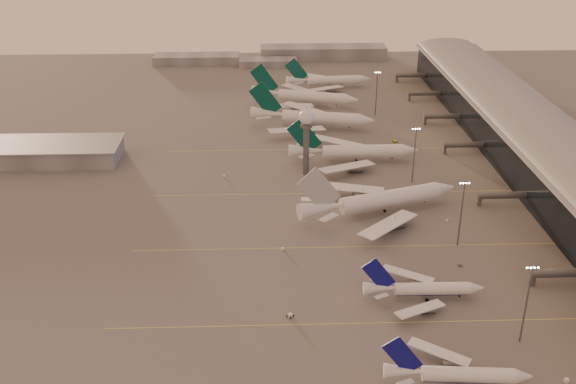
{
  "coord_description": "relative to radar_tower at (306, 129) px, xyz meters",
  "views": [
    {
      "loc": [
        -12.52,
        -151.19,
        117.71
      ],
      "look_at": [
        -4.31,
        78.84,
        10.66
      ],
      "focal_mm": 42.0,
      "sensor_mm": 36.0,
      "label": 1
    }
  ],
  "objects": [
    {
      "name": "mast_b",
      "position": [
        50.0,
        -65.0,
        -7.21
      ],
      "size": [
        3.6,
        0.56,
        25.0
      ],
      "color": "#515458",
      "rests_on": "ground"
    },
    {
      "name": "gsv_catering_a",
      "position": [
        59.29,
        -137.33,
        -18.65
      ],
      "size": [
        5.94,
        3.38,
        4.6
      ],
      "color": "silver",
      "rests_on": "ground"
    },
    {
      "name": "gsv_tug_mid",
      "position": [
        -10.99,
        -106.24,
        -20.39
      ],
      "size": [
        4.32,
        4.27,
        1.09
      ],
      "color": "silver",
      "rests_on": "ground"
    },
    {
      "name": "greentail_a",
      "position": [
        22.71,
        13.16,
        -17.09
      ],
      "size": [
        60.08,
        48.54,
        21.83
      ],
      "color": "white",
      "rests_on": "ground"
    },
    {
      "name": "ground",
      "position": [
        -5.0,
        -120.0,
        -20.95
      ],
      "size": [
        700.0,
        700.0,
        0.0
      ],
      "primitive_type": "plane",
      "color": "#5F5C5C",
      "rests_on": "ground"
    },
    {
      "name": "narrowbody_near",
      "position": [
        30.31,
        -137.62,
        -17.91
      ],
      "size": [
        38.47,
        30.62,
        15.03
      ],
      "color": "white",
      "rests_on": "ground"
    },
    {
      "name": "mast_a",
      "position": [
        53.0,
        -120.0,
        -7.21
      ],
      "size": [
        3.6,
        0.56,
        25.0
      ],
      "color": "#515458",
      "rests_on": "ground"
    },
    {
      "name": "gsv_truck_d",
      "position": [
        -35.96,
        -1.44,
        -19.93
      ],
      "size": [
        3.45,
        5.23,
        1.99
      ],
      "color": "silver",
      "rests_on": "ground"
    },
    {
      "name": "narrowbody_mid",
      "position": [
        30.31,
        -98.23,
        -17.93
      ],
      "size": [
        38.2,
        30.52,
        14.93
      ],
      "color": "white",
      "rests_on": "ground"
    },
    {
      "name": "gsv_catering_b",
      "position": [
        51.02,
        -47.08,
        -19.16
      ],
      "size": [
        4.77,
        3.46,
        3.58
      ],
      "color": "silver",
      "rests_on": "ground"
    },
    {
      "name": "terminal",
      "position": [
        102.88,
        -9.91,
        -10.43
      ],
      "size": [
        57.0,
        362.0,
        23.04
      ],
      "color": "black",
      "rests_on": "ground"
    },
    {
      "name": "radar_tower",
      "position": [
        0.0,
        0.0,
        0.0
      ],
      "size": [
        6.4,
        6.4,
        31.1
      ],
      "color": "#515458",
      "rests_on": "ground"
    },
    {
      "name": "mast_d",
      "position": [
        43.0,
        80.0,
        -7.21
      ],
      "size": [
        3.6,
        0.56,
        25.0
      ],
      "color": "#515458",
      "rests_on": "ground"
    },
    {
      "name": "widebody_white",
      "position": [
        26.29,
        -39.24,
        -16.82
      ],
      "size": [
        65.19,
        51.38,
        23.84
      ],
      "color": "white",
      "rests_on": "ground"
    },
    {
      "name": "gsv_tug_hangar",
      "position": [
        46.28,
        37.53,
        -20.37
      ],
      "size": [
        4.5,
        3.62,
        1.12
      ],
      "color": "yellow",
      "rests_on": "ground"
    },
    {
      "name": "gsv_tug_far",
      "position": [
        3.56,
        -28.8,
        -20.5
      ],
      "size": [
        2.25,
        3.29,
        0.87
      ],
      "color": "silver",
      "rests_on": "ground"
    },
    {
      "name": "greentail_c",
      "position": [
        5.18,
        98.8,
        -16.9
      ],
      "size": [
        61.37,
        48.86,
        22.91
      ],
      "color": "white",
      "rests_on": "ground"
    },
    {
      "name": "gsv_truck_b",
      "position": [
        47.5,
        -79.35,
        -19.79
      ],
      "size": [
        5.67,
        2.28,
        2.26
      ],
      "color": "slate",
      "rests_on": "ground"
    },
    {
      "name": "taxiway_markings",
      "position": [
        25.0,
        -64.0,
        -20.94
      ],
      "size": [
        180.0,
        185.25,
        0.02
      ],
      "color": "#E3D350",
      "rests_on": "ground"
    },
    {
      "name": "gsv_truck_c",
      "position": [
        -11.63,
        -66.48,
        -19.93
      ],
      "size": [
        5.23,
        3.09,
        1.99
      ],
      "color": "silver",
      "rests_on": "ground"
    },
    {
      "name": "distant_horizon",
      "position": [
        -2.38,
        205.14,
        -17.06
      ],
      "size": [
        165.0,
        37.5,
        9.0
      ],
      "color": "slate",
      "rests_on": "ground"
    },
    {
      "name": "hangar",
      "position": [
        -125.0,
        20.0,
        -16.63
      ],
      "size": [
        82.0,
        27.0,
        8.5
      ],
      "color": "slate",
      "rests_on": "ground"
    },
    {
      "name": "greentail_b",
      "position": [
        7.03,
        60.44,
        -16.74
      ],
      "size": [
        64.86,
        51.86,
        23.83
      ],
      "color": "white",
      "rests_on": "ground"
    },
    {
      "name": "greentail_d",
      "position": [
        22.37,
        134.65,
        -17.49
      ],
      "size": [
        53.88,
        43.34,
        19.58
      ],
      "color": "white",
      "rests_on": "ground"
    },
    {
      "name": "mast_c",
      "position": [
        45.0,
        -10.0,
        -7.21
      ],
      "size": [
        3.6,
        0.56,
        25.0
      ],
      "color": "#515458",
      "rests_on": "ground"
    }
  ]
}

